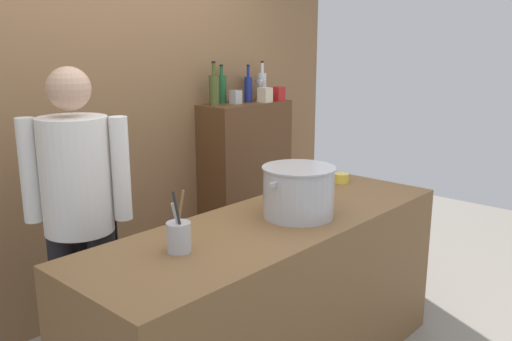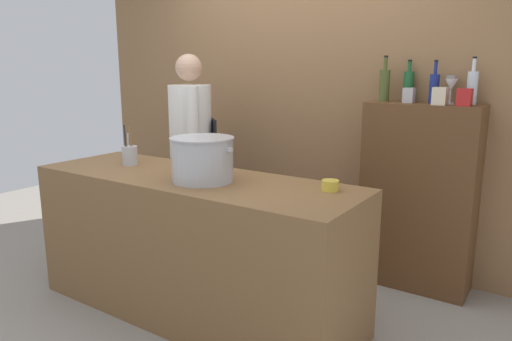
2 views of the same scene
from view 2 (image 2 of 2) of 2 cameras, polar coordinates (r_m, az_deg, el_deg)
The scene contains 17 objects.
ground_plane at distance 3.25m, azimuth -7.27°, elevation -16.38°, with size 8.00×8.00×0.00m, color gray.
brick_back_panel at distance 4.01m, azimuth 5.66°, elevation 11.44°, with size 4.40×0.10×3.00m, color olive.
prep_counter at distance 3.06m, azimuth -7.50°, elevation -8.97°, with size 2.16×0.70×0.90m, color brown.
bar_cabinet at distance 3.54m, azimuth 18.91°, elevation -3.06°, with size 0.76×0.32×1.32m, color brown.
chef at distance 3.88m, azimuth -7.75°, elevation 3.43°, with size 0.45×0.44×1.66m.
stockpot_large at distance 2.78m, azimuth -6.46°, elevation 1.36°, with size 0.43×0.38×0.26m.
utensil_crock at distance 3.35m, azimuth -14.94°, elevation 1.83°, with size 0.10×0.10×0.28m.
butter_jar at distance 2.60m, azimuth 8.91°, elevation -1.79°, with size 0.10×0.10×0.06m, color yellow.
wine_bottle_olive at distance 3.54m, azimuth 15.19°, elevation 9.95°, with size 0.07×0.07×0.32m.
wine_bottle_green at distance 3.57m, azimuth 17.85°, elevation 9.69°, with size 0.07×0.07×0.29m.
wine_bottle_clear at distance 3.43m, azimuth 24.54°, elevation 9.15°, with size 0.07×0.07×0.31m.
wine_bottle_cobalt at distance 3.43m, azimuth 20.64°, elevation 9.31°, with size 0.06×0.06×0.29m.
wine_glass_tall at distance 3.49m, azimuth 22.36°, elevation 9.60°, with size 0.07×0.07×0.18m.
wine_glass_short at distance 3.38m, azimuth 22.42°, elevation 9.43°, with size 0.08×0.08×0.17m.
spice_tin_silver at distance 3.45m, azimuth 17.91°, elevation 8.60°, with size 0.07×0.07×0.10m, color #B2B2B7.
spice_tin_red at distance 3.27m, azimuth 23.79°, elevation 8.07°, with size 0.09×0.09×0.11m, color red.
spice_tin_cream at distance 3.30m, azimuth 21.25°, elevation 8.34°, with size 0.09×0.09×0.11m, color beige.
Camera 2 is at (1.91, -2.13, 1.55)m, focal length 33.27 mm.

